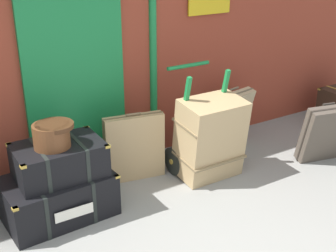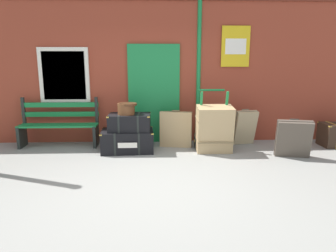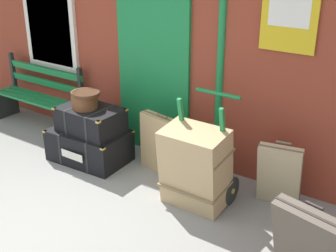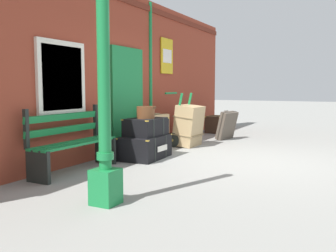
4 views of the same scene
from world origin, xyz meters
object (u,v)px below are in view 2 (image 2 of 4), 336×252
(steamer_trunk_base, at_px, (128,141))
(suitcase_charcoal, at_px, (176,129))
(large_brown_trunk, at_px, (214,129))
(suitcase_slate, at_px, (245,127))
(round_hatbox, at_px, (126,108))
(porters_trolley, at_px, (212,136))
(suitcase_cream, at_px, (293,139))
(platform_bench, at_px, (59,125))
(steamer_trunk_middle, at_px, (130,122))

(steamer_trunk_base, bearing_deg, suitcase_charcoal, 15.86)
(large_brown_trunk, xyz_separation_m, suitcase_slate, (0.75, 0.51, -0.09))
(large_brown_trunk, height_order, suitcase_slate, large_brown_trunk)
(round_hatbox, height_order, porters_trolley, porters_trolley)
(round_hatbox, bearing_deg, steamer_trunk_base, 86.39)
(porters_trolley, xyz_separation_m, suitcase_charcoal, (-0.72, 0.23, 0.10))
(porters_trolley, relative_size, suitcase_cream, 1.64)
(round_hatbox, height_order, large_brown_trunk, round_hatbox)
(round_hatbox, bearing_deg, suitcase_cream, -9.81)
(round_hatbox, bearing_deg, suitcase_slate, 9.31)
(suitcase_slate, distance_m, suitcase_cream, 1.13)
(platform_bench, height_order, suitcase_cream, platform_bench)
(porters_trolley, distance_m, large_brown_trunk, 0.26)
(large_brown_trunk, bearing_deg, porters_trolley, 90.00)
(suitcase_cream, height_order, suitcase_charcoal, suitcase_charcoal)
(round_hatbox, relative_size, large_brown_trunk, 0.40)
(platform_bench, bearing_deg, round_hatbox, -17.92)
(suitcase_cream, relative_size, suitcase_charcoal, 0.94)
(large_brown_trunk, height_order, suitcase_cream, large_brown_trunk)
(steamer_trunk_middle, xyz_separation_m, round_hatbox, (-0.05, -0.03, 0.28))
(platform_bench, bearing_deg, suitcase_slate, -0.97)
(steamer_trunk_middle, bearing_deg, round_hatbox, -151.09)
(steamer_trunk_middle, bearing_deg, steamer_trunk_base, -172.61)
(suitcase_slate, bearing_deg, suitcase_cream, -55.95)
(platform_bench, relative_size, porters_trolley, 1.34)
(steamer_trunk_base, bearing_deg, suitcase_slate, 8.82)
(round_hatbox, distance_m, suitcase_slate, 2.53)
(platform_bench, height_order, large_brown_trunk, platform_bench)
(porters_trolley, relative_size, suitcase_slate, 1.57)
(platform_bench, xyz_separation_m, suitcase_charcoal, (2.42, -0.17, -0.08))
(steamer_trunk_middle, relative_size, suitcase_cream, 1.13)
(large_brown_trunk, relative_size, suitcase_charcoal, 1.19)
(steamer_trunk_base, height_order, round_hatbox, round_hatbox)
(suitcase_slate, bearing_deg, large_brown_trunk, -146.17)
(porters_trolley, xyz_separation_m, large_brown_trunk, (0.00, -0.18, 0.19))
(platform_bench, relative_size, suitcase_charcoal, 2.07)
(steamer_trunk_base, bearing_deg, porters_trolley, 1.69)
(platform_bench, distance_m, suitcase_slate, 3.90)
(large_brown_trunk, bearing_deg, steamer_trunk_middle, 175.42)
(suitcase_slate, bearing_deg, porters_trolley, -156.37)
(porters_trolley, bearing_deg, steamer_trunk_base, -178.31)
(steamer_trunk_base, xyz_separation_m, round_hatbox, (-0.00, -0.02, 0.65))
(large_brown_trunk, distance_m, suitcase_charcoal, 0.83)
(steamer_trunk_base, distance_m, large_brown_trunk, 1.72)
(steamer_trunk_middle, bearing_deg, suitcase_slate, 8.85)
(platform_bench, xyz_separation_m, steamer_trunk_middle, (1.50, -0.44, 0.14))
(steamer_trunk_base, xyz_separation_m, steamer_trunk_middle, (0.05, 0.01, 0.37))
(round_hatbox, relative_size, suitcase_slate, 0.49)
(platform_bench, bearing_deg, suitcase_cream, -12.46)
(steamer_trunk_base, height_order, steamer_trunk_middle, steamer_trunk_middle)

